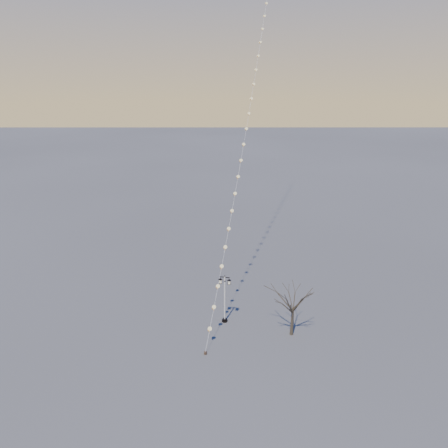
{
  "coord_description": "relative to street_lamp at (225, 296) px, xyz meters",
  "views": [
    {
      "loc": [
        0.04,
        -25.94,
        19.68
      ],
      "look_at": [
        0.09,
        5.24,
        8.33
      ],
      "focal_mm": 32.06,
      "sensor_mm": 36.0,
      "label": 1
    }
  ],
  "objects": [
    {
      "name": "bare_tree",
      "position": [
        5.45,
        -1.88,
        0.68
      ],
      "size": [
        2.71,
        2.71,
        4.5
      ],
      "rotation": [
        0.0,
        0.0,
        -0.41
      ],
      "color": "#342C21",
      "rests_on": "ground"
    },
    {
      "name": "street_lamp",
      "position": [
        0.0,
        0.0,
        0.0
      ],
      "size": [
        1.1,
        0.56,
        4.42
      ],
      "rotation": [
        0.0,
        0.0,
        -0.23
      ],
      "color": "black",
      "rests_on": "ground"
    },
    {
      "name": "ground",
      "position": [
        -0.14,
        -3.57,
        -2.45
      ],
      "size": [
        300.0,
        300.0,
        0.0
      ],
      "primitive_type": "plane",
      "color": "#474747",
      "rests_on": "ground"
    },
    {
      "name": "kite_train",
      "position": [
        2.52,
        12.93,
        15.48
      ],
      "size": [
        8.59,
        35.18,
        36.01
      ],
      "rotation": [
        0.0,
        0.0,
        0.09
      ],
      "color": "#37271A",
      "rests_on": "ground"
    }
  ]
}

